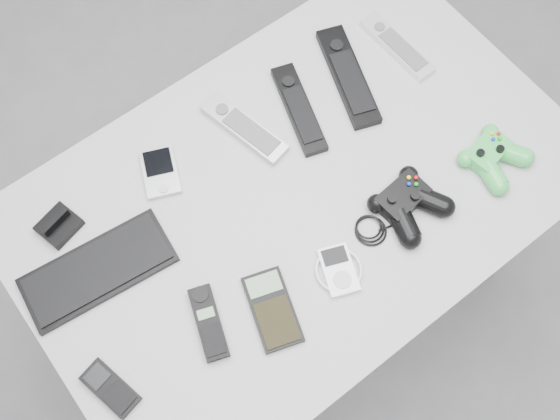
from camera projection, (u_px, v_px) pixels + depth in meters
floor at (278, 288)px, 2.10m from camera, size 3.50×3.50×0.00m
desk at (297, 204)px, 1.43m from camera, size 1.17×0.75×0.79m
pda_keyboard at (98, 270)px, 1.29m from camera, size 0.31×0.16×0.02m
dock_bracket at (57, 224)px, 1.32m from camera, size 0.09×0.09×0.04m
pda at (160, 172)px, 1.37m from camera, size 0.11×0.13×0.02m
remote_silver_a at (244, 128)px, 1.41m from camera, size 0.10×0.22×0.02m
remote_black_a at (299, 109)px, 1.43m from camera, size 0.12×0.23×0.02m
remote_black_b at (348, 76)px, 1.46m from camera, size 0.15×0.27×0.03m
remote_silver_b at (397, 46)px, 1.50m from camera, size 0.05×0.20×0.02m
mobile_phone at (110, 388)px, 1.20m from camera, size 0.08×0.12×0.02m
cordless_handset at (209, 323)px, 1.25m from camera, size 0.09×0.15×0.02m
calculator at (272, 309)px, 1.26m from camera, size 0.12×0.17×0.02m
mp3_player at (339, 270)px, 1.29m from camera, size 0.13×0.13×0.02m
controller_black at (408, 202)px, 1.33m from camera, size 0.26×0.18×0.05m
controller_green at (493, 155)px, 1.37m from camera, size 0.15×0.16×0.04m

